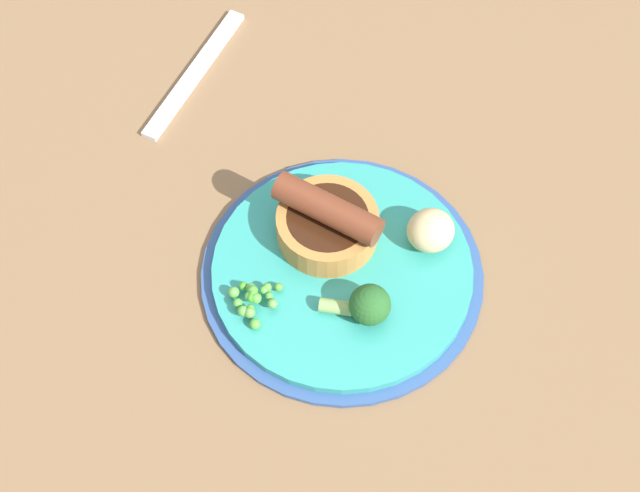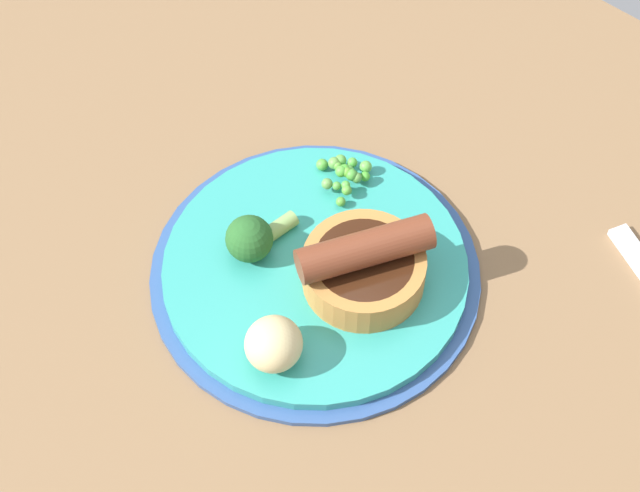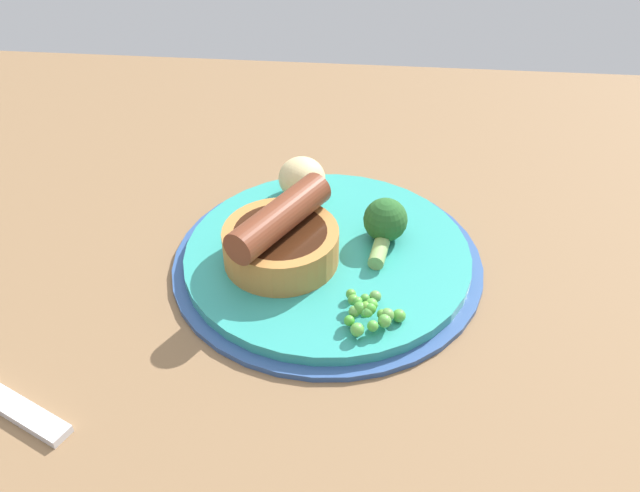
# 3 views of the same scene
# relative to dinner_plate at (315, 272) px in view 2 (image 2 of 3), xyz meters

# --- Properties ---
(dining_table) EXTENTS (1.10, 0.80, 0.03)m
(dining_table) POSITION_rel_dinner_plate_xyz_m (-0.01, -0.01, -0.02)
(dining_table) COLOR brown
(dining_table) RESTS_ON ground
(dinner_plate) EXTENTS (0.25, 0.25, 0.01)m
(dinner_plate) POSITION_rel_dinner_plate_xyz_m (0.00, 0.00, 0.00)
(dinner_plate) COLOR #2D4C84
(dinner_plate) RESTS_ON dining_table
(sausage_pudding) EXTENTS (0.09, 0.10, 0.06)m
(sausage_pudding) POSITION_rel_dinner_plate_xyz_m (-0.04, -0.01, 0.03)
(sausage_pudding) COLOR #AD7538
(sausage_pudding) RESTS_ON dinner_plate
(pea_pile) EXTENTS (0.04, 0.05, 0.02)m
(pea_pile) POSITION_rel_dinner_plate_xyz_m (0.04, -0.08, 0.02)
(pea_pile) COLOR green
(pea_pile) RESTS_ON dinner_plate
(broccoli_floret_near) EXTENTS (0.04, 0.06, 0.04)m
(broccoli_floret_near) POSITION_rel_dinner_plate_xyz_m (0.05, 0.02, 0.03)
(broccoli_floret_near) COLOR #235623
(broccoli_floret_near) RESTS_ON dinner_plate
(potato_chunk_0) EXTENTS (0.06, 0.06, 0.04)m
(potato_chunk_0) POSITION_rel_dinner_plate_xyz_m (-0.03, 0.08, 0.03)
(potato_chunk_0) COLOR #CCB77F
(potato_chunk_0) RESTS_ON dinner_plate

